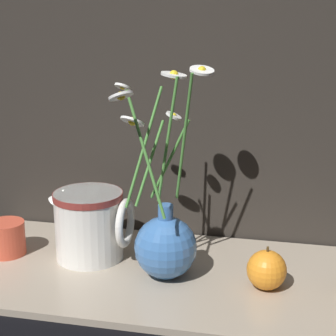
% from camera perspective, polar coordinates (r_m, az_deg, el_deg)
% --- Properties ---
extents(ground_plane, '(6.00, 6.00, 0.00)m').
position_cam_1_polar(ground_plane, '(1.01, -0.05, -11.14)').
color(ground_plane, black).
extents(shelf, '(0.77, 0.36, 0.01)m').
position_cam_1_polar(shelf, '(1.01, -0.05, -10.83)').
color(shelf, tan).
rests_on(shelf, ground_plane).
extents(vase_with_flowers, '(0.18, 0.18, 0.36)m').
position_cam_1_polar(vase_with_flowers, '(0.97, -0.14, -7.32)').
color(vase_with_flowers, '#3F72B7').
rests_on(vase_with_flowers, shelf).
extents(yellow_mug, '(0.08, 0.07, 0.06)m').
position_cam_1_polar(yellow_mug, '(1.11, -16.23, -6.84)').
color(yellow_mug, '#DB5138').
rests_on(yellow_mug, shelf).
extents(ceramic_pitcher, '(0.15, 0.13, 0.14)m').
position_cam_1_polar(ceramic_pitcher, '(1.05, -7.90, -5.47)').
color(ceramic_pitcher, white).
rests_on(ceramic_pitcher, shelf).
extents(orange_fruit, '(0.07, 0.07, 0.07)m').
position_cam_1_polar(orange_fruit, '(0.95, 9.99, -10.16)').
color(orange_fruit, orange).
rests_on(orange_fruit, shelf).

